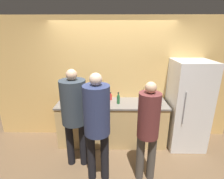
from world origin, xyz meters
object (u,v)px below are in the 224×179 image
person_left (74,109)px  bottle_amber (84,95)px  bottle_green (118,99)px  utensil_crock (144,98)px  person_center (97,119)px  refrigerator (187,105)px  person_right (148,126)px  cup_black (80,101)px  bottle_red (111,97)px  fruit_bowl (95,99)px

person_left → bottle_amber: person_left is taller
bottle_green → bottle_amber: bearing=162.4°
utensil_crock → bottle_green: (-0.53, -0.13, 0.03)m
person_center → bottle_green: (0.33, 0.97, -0.07)m
bottle_amber → refrigerator: bearing=-6.1°
person_right → bottle_green: 1.05m
bottle_amber → person_left: bearing=-91.4°
person_right → utensil_crock: bearing=84.4°
bottle_amber → cup_black: 0.24m
bottle_green → cup_black: bearing=-179.5°
bottle_red → cup_black: (-0.62, -0.20, -0.02)m
refrigerator → bottle_green: (-1.39, -0.00, 0.11)m
person_left → bottle_amber: 0.88m
person_center → bottle_amber: (-0.39, 1.20, -0.08)m
bottle_green → cup_black: size_ratio=2.45×
bottle_amber → utensil_crock: bearing=-4.7°
refrigerator → person_center: (-1.72, -0.97, 0.19)m
person_center → fruit_bowl: 1.13m
fruit_bowl → cup_black: size_ratio=2.93×
utensil_crock → bottle_red: (-0.69, 0.07, 0.00)m
refrigerator → person_left: refrigerator is taller
bottle_red → person_left: bearing=-124.7°
person_right → utensil_crock: person_right is taller
bottle_amber → bottle_green: 0.75m
bottle_green → bottle_red: bearing=129.1°
bottle_green → cup_black: bottle_green is taller
bottle_amber → bottle_green: bottle_green is taller
fruit_bowl → bottle_amber: size_ratio=1.30×
bottle_red → cup_black: 0.65m
fruit_bowl → bottle_green: bearing=-16.6°
fruit_bowl → person_center: bearing=-82.5°
bottle_red → bottle_green: (0.16, -0.20, 0.03)m
bottle_amber → cup_black: bearing=-103.8°
cup_black → fruit_bowl: bearing=26.5°
person_left → cup_black: person_left is taller
bottle_red → bottle_amber: bottle_amber is taller
refrigerator → person_center: refrigerator is taller
fruit_bowl → bottle_red: bottle_red is taller
bottle_red → bottle_green: bearing=-50.9°
bottle_red → fruit_bowl: bearing=-170.5°
person_center → utensil_crock: bearing=51.9°
refrigerator → person_left: 2.23m
refrigerator → bottle_red: 1.56m
person_right → bottle_red: person_right is taller
person_left → cup_black: 0.65m
bottle_red → bottle_green: bottle_green is taller
person_left → person_right: (1.17, -0.31, -0.12)m
bottle_amber → fruit_bowl: bearing=-19.5°
person_right → fruit_bowl: 1.42m
person_left → bottle_red: size_ratio=10.53×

